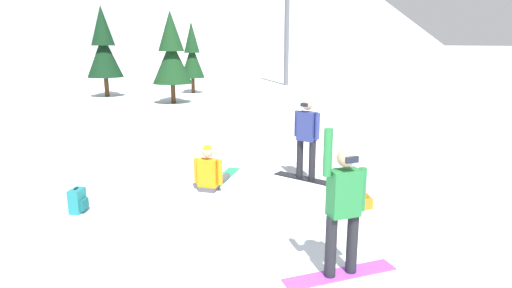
{
  "coord_description": "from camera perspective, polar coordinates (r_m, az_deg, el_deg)",
  "views": [
    {
      "loc": [
        -1.29,
        -3.52,
        3.03
      ],
      "look_at": [
        2.3,
        4.25,
        1.0
      ],
      "focal_mm": 29.95,
      "sensor_mm": 36.0,
      "label": 1
    }
  ],
  "objects": [
    {
      "name": "pine_tree_short",
      "position": [
        22.31,
        -11.22,
        11.79
      ],
      "size": [
        1.99,
        1.99,
        4.62
      ],
      "color": "#472D19",
      "rests_on": "ground_plane"
    },
    {
      "name": "backpack_orange",
      "position": [
        8.36,
        13.56,
        -7.46
      ],
      "size": [
        0.55,
        0.42,
        0.27
      ],
      "color": "orange",
      "rests_on": "ground_plane"
    },
    {
      "name": "backpack_teal",
      "position": [
        8.53,
        -22.68,
        -7.02
      ],
      "size": [
        0.36,
        0.38,
        0.47
      ],
      "color": "#1E7A7F",
      "rests_on": "ground_plane"
    },
    {
      "name": "pine_tree_broad",
      "position": [
        26.81,
        -8.54,
        11.73
      ],
      "size": [
        1.46,
        1.46,
        4.3
      ],
      "color": "#472D19",
      "rests_on": "ground_plane"
    },
    {
      "name": "snowboarder_foreground",
      "position": [
        5.67,
        11.59,
        -8.43
      ],
      "size": [
        1.62,
        0.42,
        2.02
      ],
      "color": "#993FD8",
      "rests_on": "ground_plane"
    },
    {
      "name": "snowboarder_midground",
      "position": [
        9.57,
        6.77,
        0.87
      ],
      "size": [
        0.98,
        1.51,
        1.84
      ],
      "color": "black",
      "rests_on": "ground_plane"
    },
    {
      "name": "snowboarder_background",
      "position": [
        9.14,
        -5.98,
        -3.8
      ],
      "size": [
        1.46,
        1.59,
        0.99
      ],
      "color": "#4C4C51",
      "rests_on": "ground_plane"
    },
    {
      "name": "pine_tree_slender",
      "position": [
        26.19,
        -19.69,
        12.02
      ],
      "size": [
        2.0,
        2.0,
        5.08
      ],
      "color": "#472D19",
      "rests_on": "ground_plane"
    }
  ]
}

